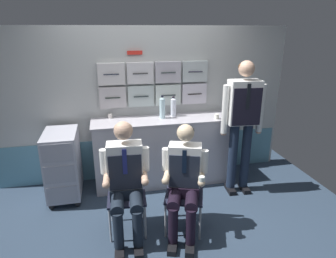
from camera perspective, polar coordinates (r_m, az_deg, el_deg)
ground at (r=3.47m, az=-0.92°, el=-19.05°), size 4.80×4.80×0.04m
galley_bulkhead at (r=4.23m, az=-4.52°, el=4.46°), size 4.20×0.14×2.15m
galley_counter at (r=4.18m, az=-1.05°, el=-4.20°), size 1.91×0.53×0.94m
service_trolley at (r=4.02m, az=-19.61°, el=-6.24°), size 0.40×0.65×0.90m
folding_chair_left at (r=3.29m, az=-8.08°, el=-10.68°), size 0.43×0.43×0.82m
crew_member_left at (r=3.07m, az=-8.20°, el=-9.16°), size 0.50×0.63×1.25m
folding_chair_right at (r=3.30m, az=3.28°, el=-10.45°), size 0.51×0.51×0.82m
crew_member_right at (r=3.08m, az=3.15°, el=-9.43°), size 0.51×0.65×1.21m
crew_member_standing at (r=3.85m, az=14.22°, el=2.41°), size 0.55×0.29×1.75m
water_bottle_tall at (r=4.11m, az=1.05°, el=4.30°), size 0.08×0.08×0.28m
sparkling_bottle_green at (r=4.01m, az=-1.10°, el=4.15°), size 0.08×0.08×0.31m
coffee_cup_spare at (r=4.12m, az=-11.12°, el=2.51°), size 0.06×0.06×0.06m
paper_cup_tan at (r=4.06m, az=9.40°, el=2.44°), size 0.06×0.06×0.07m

